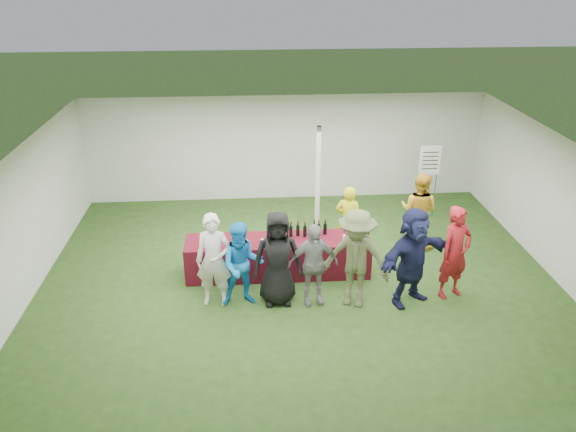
{
  "coord_description": "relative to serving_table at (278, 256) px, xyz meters",
  "views": [
    {
      "loc": [
        -0.9,
        -9.59,
        5.75
      ],
      "look_at": [
        -0.2,
        0.12,
        1.25
      ],
      "focal_mm": 35.0,
      "sensor_mm": 36.0,
      "label": 1
    }
  ],
  "objects": [
    {
      "name": "wine_glasses",
      "position": [
        -0.53,
        -0.25,
        0.49
      ],
      "size": [
        2.72,
        0.13,
        0.16
      ],
      "color": "silver",
      "rests_on": "serving_table"
    },
    {
      "name": "serving_table",
      "position": [
        0.0,
        0.0,
        0.0
      ],
      "size": [
        3.6,
        0.8,
        0.75
      ],
      "primitive_type": "cube",
      "color": "#541321",
      "rests_on": "ground"
    },
    {
      "name": "customer_0",
      "position": [
        -1.19,
        -0.97,
        0.5
      ],
      "size": [
        0.69,
        0.49,
        1.76
      ],
      "primitive_type": "imported",
      "rotation": [
        0.0,
        0.0,
        -0.12
      ],
      "color": "silver",
      "rests_on": "ground"
    },
    {
      "name": "bar_towel",
      "position": [
        1.57,
        0.05,
        0.39
      ],
      "size": [
        0.25,
        0.18,
        0.03
      ],
      "primitive_type": "cube",
      "color": "white",
      "rests_on": "serving_table"
    },
    {
      "name": "customer_6",
      "position": [
        3.16,
        -1.02,
        0.52
      ],
      "size": [
        0.76,
        0.64,
        1.78
      ],
      "primitive_type": "imported",
      "rotation": [
        0.0,
        0.0,
        0.4
      ],
      "color": "maroon",
      "rests_on": "ground"
    },
    {
      "name": "customer_3",
      "position": [
        0.57,
        -1.07,
        0.41
      ],
      "size": [
        0.95,
        0.47,
        1.57
      ],
      "primitive_type": "imported",
      "rotation": [
        0.0,
        0.0,
        0.1
      ],
      "color": "gray",
      "rests_on": "ground"
    },
    {
      "name": "tent",
      "position": [
        0.9,
        1.08,
        0.98
      ],
      "size": [
        10.0,
        10.0,
        10.0
      ],
      "color": "white",
      "rests_on": "ground"
    },
    {
      "name": "wine_bottles",
      "position": [
        0.62,
        0.15,
        0.5
      ],
      "size": [
        0.76,
        0.16,
        0.32
      ],
      "color": "black",
      "rests_on": "serving_table"
    },
    {
      "name": "wine_list_sign",
      "position": [
        3.7,
        2.42,
        0.94
      ],
      "size": [
        0.5,
        0.03,
        1.8
      ],
      "color": "slate",
      "rests_on": "ground"
    },
    {
      "name": "customer_1",
      "position": [
        -0.69,
        -1.03,
        0.43
      ],
      "size": [
        0.82,
        0.66,
        1.6
      ],
      "primitive_type": "imported",
      "rotation": [
        0.0,
        0.0,
        0.07
      ],
      "color": "#157CCE",
      "rests_on": "ground"
    },
    {
      "name": "ground",
      "position": [
        0.4,
        -0.12,
        -0.38
      ],
      "size": [
        60.0,
        60.0,
        0.0
      ],
      "primitive_type": "plane",
      "color": "#284719",
      "rests_on": "ground"
    },
    {
      "name": "customer_4",
      "position": [
        1.31,
        -1.19,
        0.56
      ],
      "size": [
        1.37,
        1.08,
        1.86
      ],
      "primitive_type": "imported",
      "rotation": [
        0.0,
        0.0,
        -0.37
      ],
      "color": "#4D5531",
      "rests_on": "ground"
    },
    {
      "name": "water_bottle",
      "position": [
        0.11,
        0.08,
        0.48
      ],
      "size": [
        0.07,
        0.07,
        0.23
      ],
      "color": "silver",
      "rests_on": "serving_table"
    },
    {
      "name": "dump_bucket",
      "position": [
        1.61,
        -0.22,
        0.46
      ],
      "size": [
        0.24,
        0.24,
        0.18
      ],
      "primitive_type": "cylinder",
      "color": "slate",
      "rests_on": "serving_table"
    },
    {
      "name": "staff_back",
      "position": [
        3.07,
        0.99,
        0.46
      ],
      "size": [
        1.03,
        0.98,
        1.67
      ],
      "primitive_type": "imported",
      "rotation": [
        0.0,
        0.0,
        2.53
      ],
      "color": "gold",
      "rests_on": "ground"
    },
    {
      "name": "customer_2",
      "position": [
        -0.06,
        -1.01,
        0.52
      ],
      "size": [
        0.88,
        0.58,
        1.79
      ],
      "primitive_type": "imported",
      "rotation": [
        0.0,
        0.0,
        0.01
      ],
      "color": "black",
      "rests_on": "ground"
    },
    {
      "name": "staff_pourer",
      "position": [
        1.51,
        0.73,
        0.39
      ],
      "size": [
        0.65,
        0.54,
        1.52
      ],
      "primitive_type": "imported",
      "rotation": [
        0.0,
        0.0,
        2.77
      ],
      "color": "yellow",
      "rests_on": "ground"
    },
    {
      "name": "customer_5",
      "position": [
        2.33,
        -1.18,
        0.55
      ],
      "size": [
        1.77,
        1.31,
        1.85
      ],
      "primitive_type": "imported",
      "rotation": [
        0.0,
        0.0,
        0.51
      ],
      "color": "#16193B",
      "rests_on": "ground"
    }
  ]
}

